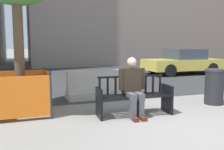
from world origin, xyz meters
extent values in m
plane|color=gray|center=(0.00, 0.00, 0.00)|extent=(200.00, 200.00, 0.00)
cube|color=#333335|center=(0.00, 8.70, 0.00)|extent=(120.00, 12.00, 0.01)
cube|color=black|center=(-1.35, 1.30, 0.33)|extent=(0.09, 0.52, 0.66)
cube|color=black|center=(0.29, 1.19, 0.33)|extent=(0.09, 0.52, 0.66)
cube|color=black|center=(-0.53, 1.24, 0.22)|extent=(0.06, 0.33, 0.45)
cube|color=black|center=(-0.55, 1.01, 0.45)|extent=(1.60, 0.18, 0.02)
cube|color=black|center=(-0.54, 1.13, 0.45)|extent=(1.60, 0.18, 0.02)
cube|color=black|center=(-0.53, 1.24, 0.45)|extent=(1.60, 0.18, 0.02)
cube|color=black|center=(-0.52, 1.36, 0.45)|extent=(1.60, 0.18, 0.02)
cube|color=black|center=(-0.51, 1.47, 0.45)|extent=(1.60, 0.18, 0.02)
cube|color=black|center=(-0.51, 1.48, 0.86)|extent=(1.60, 0.15, 0.04)
cube|color=black|center=(-1.26, 1.53, 0.65)|extent=(0.05, 0.03, 0.38)
cube|color=black|center=(-1.07, 1.52, 0.65)|extent=(0.05, 0.03, 0.38)
cube|color=black|center=(-0.89, 1.51, 0.65)|extent=(0.05, 0.03, 0.38)
cube|color=black|center=(-0.70, 1.50, 0.65)|extent=(0.05, 0.03, 0.38)
cube|color=black|center=(-0.51, 1.48, 0.65)|extent=(0.05, 0.03, 0.38)
cube|color=black|center=(-0.33, 1.47, 0.65)|extent=(0.05, 0.03, 0.38)
cube|color=black|center=(-0.14, 1.46, 0.65)|extent=(0.05, 0.03, 0.38)
cube|color=black|center=(0.05, 1.44, 0.65)|extent=(0.05, 0.03, 0.38)
cube|color=black|center=(0.24, 1.43, 0.65)|extent=(0.05, 0.03, 0.38)
cube|color=black|center=(-1.35, 1.28, 0.65)|extent=(0.08, 0.46, 0.03)
cube|color=black|center=(0.29, 1.17, 0.65)|extent=(0.08, 0.46, 0.03)
cube|color=#2D2319|center=(-0.58, 1.32, 0.79)|extent=(0.42, 0.27, 0.56)
sphere|color=beige|center=(-0.58, 1.30, 1.21)|extent=(0.21, 0.21, 0.21)
cube|color=#4C4C51|center=(-0.68, 1.10, 0.48)|extent=(0.17, 0.45, 0.14)
cube|color=#4C4C51|center=(-0.50, 1.09, 0.48)|extent=(0.17, 0.45, 0.14)
cube|color=#4C4C51|center=(-0.70, 0.93, 0.23)|extent=(0.12, 0.12, 0.45)
cube|color=#4C4C51|center=(-0.52, 0.92, 0.23)|extent=(0.12, 0.12, 0.45)
cube|color=#4C2319|center=(-0.70, 0.85, 0.04)|extent=(0.13, 0.27, 0.08)
cube|color=#4C2319|center=(-0.52, 0.84, 0.04)|extent=(0.13, 0.27, 0.08)
cube|color=#2D2319|center=(-0.83, 1.30, 0.83)|extent=(0.10, 0.13, 0.48)
cube|color=#2D2319|center=(-0.34, 1.27, 0.83)|extent=(0.10, 0.13, 0.48)
cube|color=#ADA89E|center=(-0.71, 3.28, 0.12)|extent=(2.01, 0.71, 0.24)
cube|color=#ADA89E|center=(-0.71, 3.28, 0.54)|extent=(2.00, 0.33, 0.60)
cylinder|color=brown|center=(-2.94, 2.19, 1.48)|extent=(0.22, 0.22, 2.96)
cylinder|color=#2D2D33|center=(-2.34, 1.58, 0.52)|extent=(0.05, 0.05, 1.04)
cylinder|color=#2D2D33|center=(-2.34, 2.79, 0.52)|extent=(0.05, 0.05, 1.04)
cube|color=orange|center=(-2.94, 1.58, 0.52)|extent=(1.20, 0.03, 0.87)
cube|color=orange|center=(-2.94, 2.79, 0.52)|extent=(1.20, 0.03, 0.87)
cube|color=orange|center=(-2.34, 2.19, 0.52)|extent=(0.03, 1.20, 0.87)
cube|color=#DBC64C|center=(5.29, 7.67, 0.54)|extent=(4.15, 1.94, 0.56)
cube|color=#38424C|center=(5.46, 7.67, 1.09)|extent=(1.79, 1.67, 0.55)
cylinder|color=black|center=(4.00, 6.81, 0.32)|extent=(0.64, 0.23, 0.64)
cylinder|color=black|center=(4.03, 8.58, 0.32)|extent=(0.64, 0.23, 0.64)
cylinder|color=black|center=(6.55, 6.77, 0.32)|extent=(0.64, 0.23, 0.64)
cylinder|color=black|center=(6.58, 8.53, 0.32)|extent=(0.64, 0.23, 0.64)
cylinder|color=#232326|center=(1.95, 1.50, 0.44)|extent=(0.49, 0.49, 0.89)
cylinder|color=#2D2D33|center=(1.95, 1.50, 0.92)|extent=(0.51, 0.51, 0.06)
camera|label=1|loc=(-2.88, -3.79, 1.59)|focal=40.00mm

